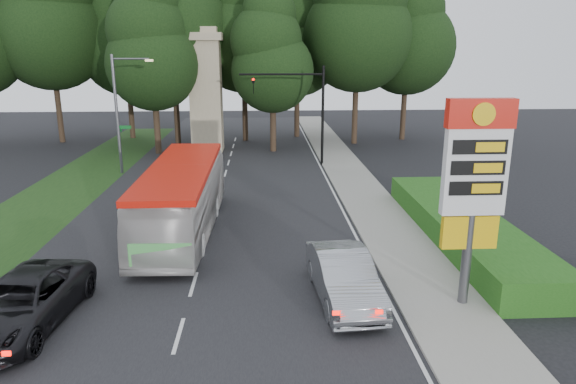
{
  "coord_description": "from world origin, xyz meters",
  "views": [
    {
      "loc": [
        2.57,
        -13.26,
        8.24
      ],
      "look_at": [
        3.68,
        8.53,
        2.2
      ],
      "focal_mm": 32.0,
      "sensor_mm": 36.0,
      "label": 1
    }
  ],
  "objects_px": {
    "streetlight_signs": "(120,109)",
    "sedan_silver": "(344,277)",
    "traffic_signal_mast": "(305,102)",
    "monument": "(206,90)",
    "gas_station_pylon": "(475,176)",
    "transit_bus": "(183,199)",
    "suv_charcoal": "(21,303)"
  },
  "relations": [
    {
      "from": "transit_bus",
      "to": "gas_station_pylon",
      "type": "bearing_deg",
      "value": -35.27
    },
    {
      "from": "gas_station_pylon",
      "to": "suv_charcoal",
      "type": "bearing_deg",
      "value": -177.35
    },
    {
      "from": "transit_bus",
      "to": "suv_charcoal",
      "type": "bearing_deg",
      "value": -112.39
    },
    {
      "from": "suv_charcoal",
      "to": "gas_station_pylon",
      "type": "bearing_deg",
      "value": 8.26
    },
    {
      "from": "traffic_signal_mast",
      "to": "suv_charcoal",
      "type": "relative_size",
      "value": 1.26
    },
    {
      "from": "suv_charcoal",
      "to": "sedan_silver",
      "type": "bearing_deg",
      "value": 12.56
    },
    {
      "from": "gas_station_pylon",
      "to": "monument",
      "type": "xyz_separation_m",
      "value": [
        -11.2,
        28.01,
        0.66
      ]
    },
    {
      "from": "gas_station_pylon",
      "to": "transit_bus",
      "type": "height_order",
      "value": "gas_station_pylon"
    },
    {
      "from": "gas_station_pylon",
      "to": "transit_bus",
      "type": "xyz_separation_m",
      "value": [
        -10.34,
        7.73,
        -2.85
      ]
    },
    {
      "from": "traffic_signal_mast",
      "to": "transit_bus",
      "type": "bearing_deg",
      "value": -115.55
    },
    {
      "from": "traffic_signal_mast",
      "to": "suv_charcoal",
      "type": "bearing_deg",
      "value": -114.95
    },
    {
      "from": "suv_charcoal",
      "to": "streetlight_signs",
      "type": "bearing_deg",
      "value": 101.48
    },
    {
      "from": "traffic_signal_mast",
      "to": "transit_bus",
      "type": "relative_size",
      "value": 0.63
    },
    {
      "from": "sedan_silver",
      "to": "transit_bus",
      "type": "bearing_deg",
      "value": 127.05
    },
    {
      "from": "traffic_signal_mast",
      "to": "streetlight_signs",
      "type": "height_order",
      "value": "streetlight_signs"
    },
    {
      "from": "monument",
      "to": "traffic_signal_mast",
      "type": "bearing_deg",
      "value": -38.0
    },
    {
      "from": "streetlight_signs",
      "to": "sedan_silver",
      "type": "relative_size",
      "value": 1.56
    },
    {
      "from": "traffic_signal_mast",
      "to": "monument",
      "type": "bearing_deg",
      "value": 142.0
    },
    {
      "from": "streetlight_signs",
      "to": "sedan_silver",
      "type": "distance_m",
      "value": 23.25
    },
    {
      "from": "monument",
      "to": "transit_bus",
      "type": "height_order",
      "value": "monument"
    },
    {
      "from": "gas_station_pylon",
      "to": "monument",
      "type": "relative_size",
      "value": 0.68
    },
    {
      "from": "traffic_signal_mast",
      "to": "gas_station_pylon",
      "type": "bearing_deg",
      "value": -80.91
    },
    {
      "from": "transit_bus",
      "to": "suv_charcoal",
      "type": "distance_m",
      "value": 9.21
    },
    {
      "from": "traffic_signal_mast",
      "to": "monument",
      "type": "relative_size",
      "value": 0.72
    },
    {
      "from": "streetlight_signs",
      "to": "monument",
      "type": "relative_size",
      "value": 0.8
    },
    {
      "from": "streetlight_signs",
      "to": "suv_charcoal",
      "type": "distance_m",
      "value": 21.09
    },
    {
      "from": "monument",
      "to": "suv_charcoal",
      "type": "xyz_separation_m",
      "value": [
        -2.86,
        -28.66,
        -4.31
      ]
    },
    {
      "from": "gas_station_pylon",
      "to": "suv_charcoal",
      "type": "relative_size",
      "value": 1.2
    },
    {
      "from": "transit_bus",
      "to": "sedan_silver",
      "type": "bearing_deg",
      "value": -46.61
    },
    {
      "from": "gas_station_pylon",
      "to": "sedan_silver",
      "type": "bearing_deg",
      "value": 171.55
    },
    {
      "from": "traffic_signal_mast",
      "to": "streetlight_signs",
      "type": "distance_m",
      "value": 12.83
    },
    {
      "from": "traffic_signal_mast",
      "to": "streetlight_signs",
      "type": "xyz_separation_m",
      "value": [
        -12.67,
        -1.99,
        -0.23
      ]
    }
  ]
}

